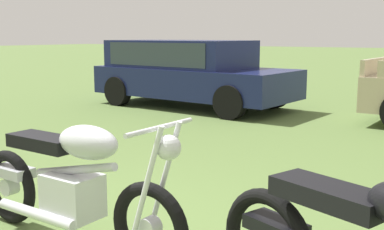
{
  "coord_description": "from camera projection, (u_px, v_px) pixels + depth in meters",
  "views": [
    {
      "loc": [
        2.52,
        -1.99,
        1.54
      ],
      "look_at": [
        -0.39,
        2.49,
        0.65
      ],
      "focal_mm": 44.86,
      "sensor_mm": 36.0,
      "label": 1
    }
  ],
  "objects": [
    {
      "name": "motorcycle_silver",
      "position": [
        72.0,
        183.0,
        3.49
      ],
      "size": [
        2.11,
        0.64,
        1.02
      ],
      "rotation": [
        0.0,
        0.0,
        -0.03
      ],
      "color": "black",
      "rests_on": "ground"
    },
    {
      "name": "car_navy",
      "position": [
        187.0,
        68.0,
        10.41
      ],
      "size": [
        4.48,
        2.21,
        1.43
      ],
      "rotation": [
        0.0,
        0.0,
        -0.08
      ],
      "color": "#161E4C",
      "rests_on": "ground"
    }
  ]
}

